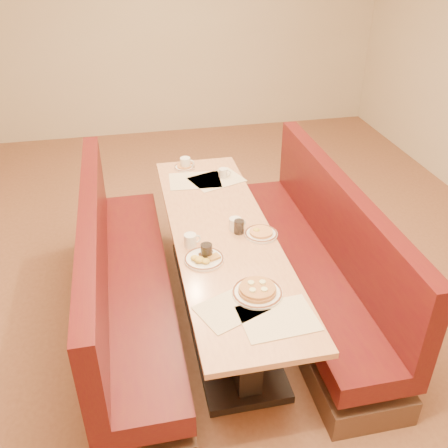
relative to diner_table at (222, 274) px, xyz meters
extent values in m
plane|color=#9E6647|center=(0.00, 0.00, -0.37)|extent=(8.00, 8.00, 0.00)
cube|color=beige|center=(0.00, 4.00, 1.03)|extent=(6.00, 0.04, 2.80)
cube|color=black|center=(0.00, 0.00, -0.34)|extent=(0.55, 1.88, 0.06)
cube|color=black|center=(0.00, 0.00, -0.02)|extent=(0.15, 1.75, 0.71)
cube|color=#E7A36B|center=(0.00, 0.00, 0.36)|extent=(0.70, 2.50, 0.04)
cube|color=#4C3326|center=(-0.68, 0.00, -0.27)|extent=(0.55, 2.50, 0.20)
cube|color=#53170E|center=(-0.68, 0.00, 0.00)|extent=(0.55, 2.50, 0.16)
cube|color=#53170E|center=(-0.89, 0.00, 0.38)|extent=(0.12, 2.50, 0.60)
cube|color=#4C3326|center=(0.68, 0.00, -0.27)|extent=(0.55, 2.50, 0.20)
cube|color=#53170E|center=(0.68, 0.00, 0.00)|extent=(0.55, 2.50, 0.16)
cube|color=#53170E|center=(0.89, 0.00, 0.38)|extent=(0.12, 2.50, 0.60)
cube|color=#FBECC4|center=(-0.12, -0.81, 0.38)|extent=(0.45, 0.40, 0.00)
cube|color=#FBECC4|center=(0.12, -0.94, 0.38)|extent=(0.43, 0.34, 0.00)
cube|color=#FBECC4|center=(-0.06, 0.83, 0.38)|extent=(0.45, 0.35, 0.00)
cube|color=#FBECC4|center=(0.12, 0.81, 0.38)|extent=(0.50, 0.44, 0.00)
cylinder|color=white|center=(0.06, -0.71, 0.39)|extent=(0.30, 0.30, 0.02)
torus|color=brown|center=(0.06, -0.71, 0.39)|extent=(0.30, 0.30, 0.01)
cylinder|color=#B97542|center=(0.06, -0.71, 0.41)|extent=(0.23, 0.23, 0.02)
cylinder|color=#B97542|center=(0.06, -0.71, 0.42)|extent=(0.21, 0.21, 0.02)
cylinder|color=#F6F1A0|center=(0.10, -0.68, 0.44)|extent=(0.04, 0.04, 0.01)
cylinder|color=#F6F1A0|center=(0.03, -0.68, 0.44)|extent=(0.04, 0.04, 0.01)
cylinder|color=#F6F1A0|center=(0.02, -0.74, 0.44)|extent=(0.04, 0.04, 0.01)
cylinder|color=#F6F1A0|center=(0.09, -0.75, 0.44)|extent=(0.04, 0.04, 0.01)
cylinder|color=white|center=(-0.19, -0.31, 0.38)|extent=(0.26, 0.26, 0.02)
torus|color=brown|center=(-0.19, -0.31, 0.39)|extent=(0.26, 0.26, 0.01)
ellipsoid|color=yellow|center=(-0.22, -0.34, 0.41)|extent=(0.07, 0.07, 0.04)
ellipsoid|color=yellow|center=(-0.18, -0.36, 0.41)|extent=(0.06, 0.06, 0.03)
ellipsoid|color=yellow|center=(-0.25, -0.31, 0.41)|extent=(0.05, 0.05, 0.03)
cylinder|color=brown|center=(-0.16, -0.28, 0.40)|extent=(0.09, 0.07, 0.02)
cylinder|color=brown|center=(-0.17, -0.26, 0.40)|extent=(0.09, 0.07, 0.02)
cube|color=gold|center=(-0.12, -0.33, 0.40)|extent=(0.09, 0.08, 0.02)
cylinder|color=white|center=(0.26, -0.10, 0.38)|extent=(0.23, 0.23, 0.02)
torus|color=brown|center=(0.26, -0.10, 0.39)|extent=(0.23, 0.23, 0.01)
cylinder|color=#ED9853|center=(0.26, -0.10, 0.40)|extent=(0.16, 0.16, 0.02)
ellipsoid|color=yellow|center=(0.23, -0.08, 0.41)|extent=(0.05, 0.05, 0.02)
cylinder|color=white|center=(-0.11, 1.10, 0.38)|extent=(0.18, 0.18, 0.01)
torus|color=brown|center=(-0.11, 1.10, 0.39)|extent=(0.18, 0.18, 0.01)
cylinder|color=#ED9853|center=(-0.11, 1.10, 0.40)|extent=(0.13, 0.13, 0.01)
ellipsoid|color=yellow|center=(-0.14, 1.12, 0.40)|extent=(0.04, 0.04, 0.02)
cylinder|color=white|center=(0.10, 0.01, 0.42)|extent=(0.09, 0.09, 0.09)
torus|color=white|center=(0.14, 0.01, 0.42)|extent=(0.07, 0.02, 0.07)
cylinder|color=black|center=(0.10, 0.01, 0.46)|extent=(0.07, 0.07, 0.01)
cylinder|color=white|center=(-0.25, -0.13, 0.42)|extent=(0.08, 0.08, 0.09)
torus|color=white|center=(-0.20, -0.12, 0.42)|extent=(0.07, 0.02, 0.06)
cylinder|color=black|center=(-0.25, -0.13, 0.46)|extent=(0.07, 0.07, 0.01)
cylinder|color=white|center=(0.18, 0.85, 0.42)|extent=(0.07, 0.07, 0.08)
torus|color=white|center=(0.22, 0.85, 0.42)|extent=(0.06, 0.02, 0.06)
cylinder|color=black|center=(0.18, 0.85, 0.45)|extent=(0.06, 0.06, 0.01)
cylinder|color=white|center=(-0.10, 1.10, 0.42)|extent=(0.09, 0.09, 0.10)
torus|color=white|center=(-0.06, 1.08, 0.42)|extent=(0.07, 0.04, 0.07)
cylinder|color=black|center=(-0.10, 1.10, 0.47)|extent=(0.08, 0.08, 0.01)
cylinder|color=black|center=(-0.17, -0.29, 0.43)|extent=(0.07, 0.07, 0.10)
cylinder|color=silver|center=(-0.17, -0.29, 0.43)|extent=(0.08, 0.08, 0.10)
cylinder|color=black|center=(0.11, -0.03, 0.42)|extent=(0.07, 0.07, 0.10)
cylinder|color=silver|center=(0.11, -0.03, 0.43)|extent=(0.07, 0.07, 0.10)
camera|label=1|loc=(-0.60, -2.91, 2.27)|focal=40.00mm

